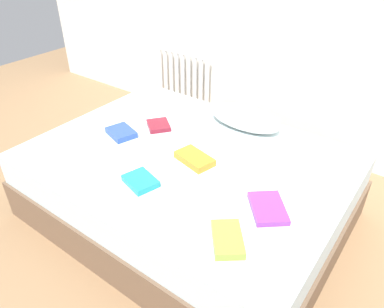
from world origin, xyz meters
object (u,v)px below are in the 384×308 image
object	(u,v)px
textbook_blue	(121,133)
radiator	(183,79)
textbook_teal	(141,181)
textbook_white	(204,190)
textbook_purple	(268,208)
bed	(188,186)
textbook_lime	(227,239)
textbook_maroon	(158,125)
textbook_orange	(194,159)
pillow	(245,118)

from	to	relation	value
textbook_blue	radiator	bearing A→B (deg)	126.89
textbook_teal	textbook_blue	world-z (taller)	textbook_blue
textbook_white	textbook_purple	bearing A→B (deg)	49.35
textbook_purple	textbook_white	distance (m)	0.36
bed	textbook_purple	bearing A→B (deg)	-14.69
textbook_lime	textbook_purple	size ratio (longest dim) A/B	0.92
radiator	textbook_maroon	distance (m)	1.19
bed	textbook_teal	bearing A→B (deg)	-94.88
radiator	textbook_orange	size ratio (longest dim) A/B	2.61
pillow	textbook_maroon	world-z (taller)	pillow
textbook_orange	textbook_teal	xyz separation A→B (m)	(-0.12, -0.36, -0.00)
textbook_orange	textbook_white	distance (m)	0.31
textbook_teal	textbook_white	xyz separation A→B (m)	(0.34, 0.15, -0.00)
textbook_lime	textbook_maroon	size ratio (longest dim) A/B	1.28
textbook_teal	textbook_lime	world-z (taller)	textbook_lime
bed	textbook_purple	world-z (taller)	textbook_purple
textbook_lime	textbook_white	world-z (taller)	textbook_lime
textbook_lime	textbook_maroon	world-z (taller)	textbook_lime
textbook_white	textbook_maroon	bearing A→B (deg)	-174.04
textbook_orange	textbook_white	world-z (taller)	textbook_orange
pillow	textbook_orange	size ratio (longest dim) A/B	2.24
radiator	textbook_blue	size ratio (longest dim) A/B	3.14
bed	textbook_teal	xyz separation A→B (m)	(-0.03, -0.40, 0.27)
radiator	textbook_white	xyz separation A→B (m)	(1.27, -1.45, 0.11)
bed	radiator	bearing A→B (deg)	128.89
radiator	pillow	world-z (taller)	radiator
pillow	textbook_teal	distance (m)	0.95
textbook_orange	textbook_purple	bearing A→B (deg)	0.51
bed	textbook_lime	xyz separation A→B (m)	(0.60, -0.48, 0.27)
textbook_orange	textbook_blue	distance (m)	0.61
textbook_maroon	textbook_orange	bearing A→B (deg)	14.91
textbook_lime	textbook_white	size ratio (longest dim) A/B	1.11
textbook_orange	textbook_purple	xyz separation A→B (m)	(0.57, -0.14, -0.01)
textbook_maroon	textbook_white	world-z (taller)	textbook_white
textbook_teal	textbook_purple	world-z (taller)	textbook_teal
pillow	textbook_teal	bearing A→B (deg)	-98.79
textbook_orange	textbook_maroon	size ratio (longest dim) A/B	1.39
bed	textbook_teal	size ratio (longest dim) A/B	10.51
radiator	textbook_maroon	world-z (taller)	radiator
textbook_teal	textbook_white	size ratio (longest dim) A/B	0.94
textbook_lime	textbook_purple	distance (m)	0.32
pillow	textbook_orange	bearing A→B (deg)	-92.90
bed	textbook_lime	world-z (taller)	textbook_lime
textbook_purple	textbook_white	bearing A→B (deg)	-117.96
radiator	textbook_purple	distance (m)	2.13
textbook_maroon	textbook_blue	distance (m)	0.27
textbook_maroon	pillow	bearing A→B (deg)	75.01
bed	radiator	world-z (taller)	radiator
bed	textbook_lime	size ratio (longest dim) A/B	8.90
radiator	textbook_purple	size ratio (longest dim) A/B	2.60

